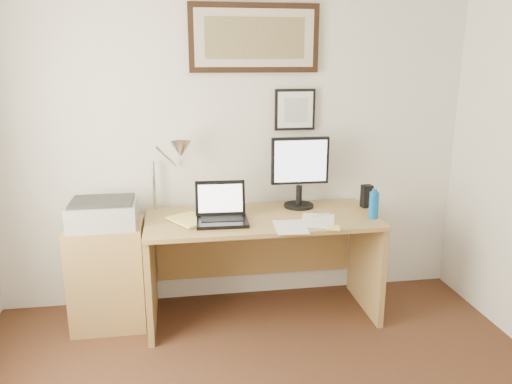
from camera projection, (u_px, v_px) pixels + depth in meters
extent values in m
cube|color=white|center=(234.00, 138.00, 3.66)|extent=(3.50, 0.02, 2.50)
cube|color=olive|center=(108.00, 275.00, 3.45)|extent=(0.50, 0.40, 0.73)
cylinder|color=#0E5BB8|center=(374.00, 205.00, 3.41)|extent=(0.07, 0.07, 0.19)
cylinder|color=#0E5BB8|center=(375.00, 191.00, 3.38)|extent=(0.03, 0.03, 0.02)
cube|color=black|center=(367.00, 196.00, 3.67)|extent=(0.08, 0.07, 0.17)
cube|color=white|center=(291.00, 227.00, 3.25)|extent=(0.22, 0.31, 0.00)
cube|color=white|center=(318.00, 221.00, 3.37)|extent=(0.31, 0.37, 0.00)
cube|color=#F1E272|center=(333.00, 228.00, 3.21)|extent=(0.11, 0.11, 0.01)
cylinder|color=white|center=(321.00, 215.00, 3.47)|extent=(0.14, 0.06, 0.02)
imported|color=#E9E06D|center=(177.00, 224.00, 3.28)|extent=(0.33, 0.36, 0.02)
cube|color=olive|center=(262.00, 219.00, 3.46)|extent=(1.60, 0.70, 0.03)
cube|color=olive|center=(151.00, 276.00, 3.44)|extent=(0.04, 0.65, 0.72)
cube|color=olive|center=(366.00, 262.00, 3.68)|extent=(0.04, 0.65, 0.72)
cube|color=olive|center=(255.00, 241.00, 3.85)|extent=(1.50, 0.03, 0.55)
cube|color=black|center=(222.00, 222.00, 3.31)|extent=(0.35, 0.25, 0.02)
cube|color=black|center=(222.00, 219.00, 3.34)|extent=(0.29, 0.14, 0.00)
cube|color=black|center=(220.00, 198.00, 3.41)|extent=(0.34, 0.09, 0.23)
cube|color=white|center=(220.00, 198.00, 3.40)|extent=(0.30, 0.06, 0.18)
cylinder|color=black|center=(299.00, 205.00, 3.69)|extent=(0.22, 0.22, 0.02)
cylinder|color=black|center=(299.00, 195.00, 3.67)|extent=(0.04, 0.04, 0.14)
cube|color=black|center=(300.00, 161.00, 3.59)|extent=(0.42, 0.04, 0.34)
cube|color=white|center=(301.00, 161.00, 3.57)|extent=(0.38, 0.01, 0.30)
cube|color=#ADADAF|center=(103.00, 214.00, 3.32)|extent=(0.44, 0.34, 0.16)
cube|color=#2C2C2C|center=(102.00, 201.00, 3.30)|extent=(0.40, 0.30, 0.02)
cylinder|color=silver|center=(154.00, 186.00, 3.58)|extent=(0.02, 0.02, 0.36)
cylinder|color=silver|center=(167.00, 157.00, 3.48)|extent=(0.15, 0.23, 0.19)
cone|color=silver|center=(181.00, 149.00, 3.42)|extent=(0.16, 0.18, 0.15)
cube|color=black|center=(254.00, 38.00, 3.48)|extent=(0.92, 0.03, 0.47)
cube|color=beige|center=(255.00, 38.00, 3.46)|extent=(0.84, 0.01, 0.39)
cube|color=brown|center=(255.00, 38.00, 3.46)|extent=(0.70, 0.00, 0.28)
cube|color=black|center=(295.00, 110.00, 3.65)|extent=(0.30, 0.02, 0.30)
cube|color=white|center=(295.00, 110.00, 3.64)|extent=(0.26, 0.00, 0.26)
cube|color=#B1B6BB|center=(295.00, 110.00, 3.64)|extent=(0.17, 0.00, 0.17)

